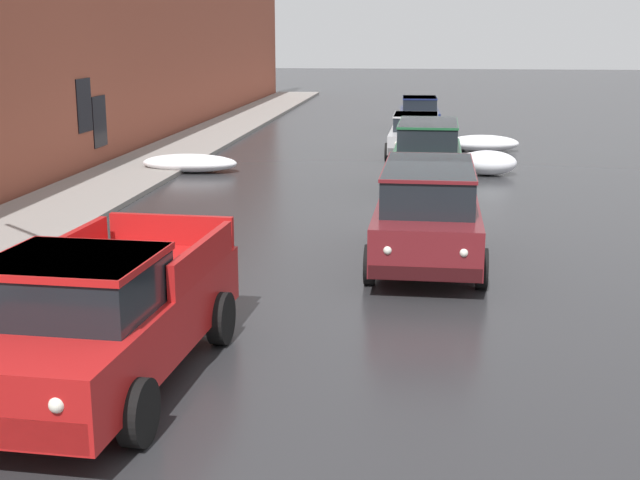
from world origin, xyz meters
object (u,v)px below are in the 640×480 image
object	(u,v)px
suv_maroon_parked_kerbside_close	(428,211)
sedan_silver_parked_far_down_block	(415,134)
sedan_darkblue_queued_behind_truck	(419,113)
pickup_truck_red_approaching_near_lane	(100,316)
suv_green_parked_kerbside_mid	(427,153)

from	to	relation	value
suv_maroon_parked_kerbside_close	sedan_silver_parked_far_down_block	xyz separation A→B (m)	(-0.38, 14.16, -0.24)
sedan_silver_parked_far_down_block	sedan_darkblue_queued_behind_truck	xyz separation A→B (m)	(0.07, 7.91, -0.00)
sedan_darkblue_queued_behind_truck	sedan_silver_parked_far_down_block	bearing A→B (deg)	-90.51
sedan_silver_parked_far_down_block	sedan_darkblue_queued_behind_truck	world-z (taller)	same
pickup_truck_red_approaching_near_lane	suv_maroon_parked_kerbside_close	bearing A→B (deg)	57.72
sedan_darkblue_queued_behind_truck	suv_maroon_parked_kerbside_close	bearing A→B (deg)	-89.19
suv_green_parked_kerbside_mid	pickup_truck_red_approaching_near_lane	bearing A→B (deg)	-105.59
pickup_truck_red_approaching_near_lane	suv_maroon_parked_kerbside_close	xyz separation A→B (m)	(3.86, 6.11, 0.11)
suv_green_parked_kerbside_mid	sedan_darkblue_queued_behind_truck	size ratio (longest dim) A/B	1.05
suv_maroon_parked_kerbside_close	sedan_darkblue_queued_behind_truck	xyz separation A→B (m)	(-0.31, 22.07, -0.24)
pickup_truck_red_approaching_near_lane	sedan_darkblue_queued_behind_truck	size ratio (longest dim) A/B	1.25
suv_green_parked_kerbside_mid	sedan_silver_parked_far_down_block	xyz separation A→B (m)	(-0.39, 6.41, -0.23)
suv_green_parked_kerbside_mid	sedan_silver_parked_far_down_block	size ratio (longest dim) A/B	1.04
suv_green_parked_kerbside_mid	sedan_darkblue_queued_behind_truck	bearing A→B (deg)	91.28
suv_green_parked_kerbside_mid	suv_maroon_parked_kerbside_close	bearing A→B (deg)	-90.05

